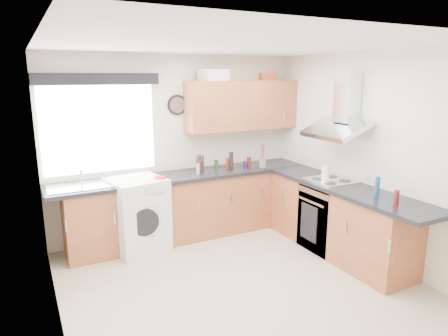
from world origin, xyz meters
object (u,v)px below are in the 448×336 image
washing_machine (138,214)px  upper_cabinets (242,105)px  oven (329,217)px  extractor_hood (341,113)px

washing_machine → upper_cabinets: bearing=-2.8°
upper_cabinets → washing_machine: size_ratio=1.79×
upper_cabinets → oven: bearing=-67.5°
upper_cabinets → washing_machine: 2.14m
extractor_hood → washing_machine: size_ratio=0.82×
upper_cabinets → extractor_hood: bearing=-63.9°
oven → washing_machine: 2.47m
upper_cabinets → washing_machine: bearing=-172.3°
oven → extractor_hood: 1.35m
oven → extractor_hood: (0.10, -0.00, 1.34)m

